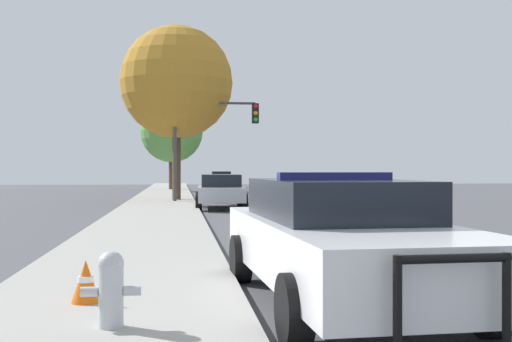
# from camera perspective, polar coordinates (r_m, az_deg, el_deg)

# --- Properties ---
(ground_plane) EXTENTS (110.00, 110.00, 0.00)m
(ground_plane) POSITION_cam_1_polar(r_m,az_deg,el_deg) (9.49, 20.83, -9.40)
(ground_plane) COLOR #4F4F54
(sidewalk_left) EXTENTS (3.00, 110.00, 0.13)m
(sidewalk_left) POSITION_cam_1_polar(r_m,az_deg,el_deg) (8.45, -12.02, -10.14)
(sidewalk_left) COLOR #A3A099
(sidewalk_left) RESTS_ON ground_plane
(police_car) EXTENTS (2.32, 5.49, 1.54)m
(police_car) POSITION_cam_1_polar(r_m,az_deg,el_deg) (7.63, 7.47, -5.89)
(police_car) COLOR white
(police_car) RESTS_ON ground_plane
(fire_hydrant) EXTENTS (0.55, 0.24, 0.70)m
(fire_hydrant) POSITION_cam_1_polar(r_m,az_deg,el_deg) (6.11, -12.77, -10.00)
(fire_hydrant) COLOR #B7BCC1
(fire_hydrant) RESTS_ON sidewalk_left
(traffic_light) EXTENTS (3.85, 0.35, 4.54)m
(traffic_light) POSITION_cam_1_polar(r_m,az_deg,el_deg) (28.87, -4.03, 3.80)
(traffic_light) COLOR #424247
(traffic_light) RESTS_ON sidewalk_left
(car_background_oncoming) EXTENTS (2.19, 4.08, 1.32)m
(car_background_oncoming) POSITION_cam_1_polar(r_m,az_deg,el_deg) (35.91, 3.26, -1.15)
(car_background_oncoming) COLOR silver
(car_background_oncoming) RESTS_ON ground_plane
(car_background_distant) EXTENTS (1.99, 3.93, 1.33)m
(car_background_distant) POSITION_cam_1_polar(r_m,az_deg,el_deg) (52.68, -3.14, -0.71)
(car_background_distant) COLOR navy
(car_background_distant) RESTS_ON ground_plane
(car_background_midblock) EXTENTS (2.06, 4.44, 1.35)m
(car_background_midblock) POSITION_cam_1_polar(r_m,az_deg,el_deg) (25.18, -3.16, -1.75)
(car_background_midblock) COLOR #B7B7BC
(car_background_midblock) RESTS_ON ground_plane
(tree_sidewalk_mid) EXTENTS (5.26, 5.26, 8.12)m
(tree_sidewalk_mid) POSITION_cam_1_polar(r_m,az_deg,el_deg) (30.42, -7.09, 7.82)
(tree_sidewalk_mid) COLOR #4C3823
(tree_sidewalk_mid) RESTS_ON sidewalk_left
(tree_sidewalk_far) EXTENTS (4.34, 4.34, 6.21)m
(tree_sidewalk_far) POSITION_cam_1_polar(r_m,az_deg,el_deg) (45.14, -7.51, 3.50)
(tree_sidewalk_far) COLOR #4C3823
(tree_sidewalk_far) RESTS_ON sidewalk_left
(traffic_cone) EXTENTS (0.31, 0.31, 0.46)m
(traffic_cone) POSITION_cam_1_polar(r_m,az_deg,el_deg) (7.29, -14.90, -9.44)
(traffic_cone) COLOR orange
(traffic_cone) RESTS_ON sidewalk_left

